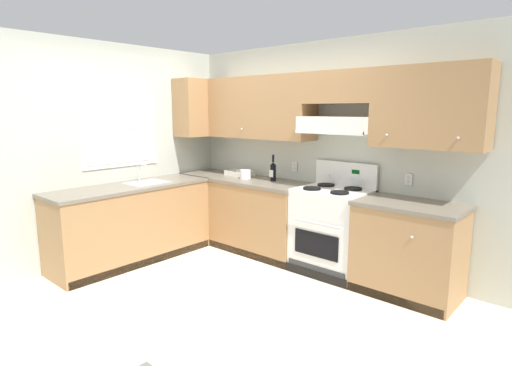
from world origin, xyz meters
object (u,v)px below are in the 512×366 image
Objects in this scene: wine_bottle at (273,171)px; paper_towel_roll at (245,174)px; stove at (331,230)px; bowl at (239,174)px.

paper_towel_roll is at bearing -162.85° from wine_bottle.
wine_bottle reaches higher than stove.
paper_towel_roll is (-1.26, -0.02, 0.49)m from stove.
bowl is 2.76× the size of paper_towel_roll.
stove is at bearing -5.51° from wine_bottle.
bowl is at bearing 178.42° from wine_bottle.
stove is 3.71× the size of wine_bottle.
wine_bottle reaches higher than bowl.
bowl is (-1.49, 0.10, 0.45)m from stove.
wine_bottle is (-0.90, 0.09, 0.56)m from stove.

